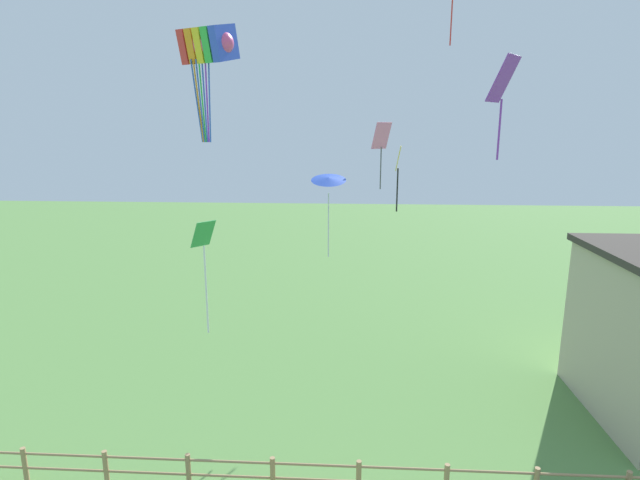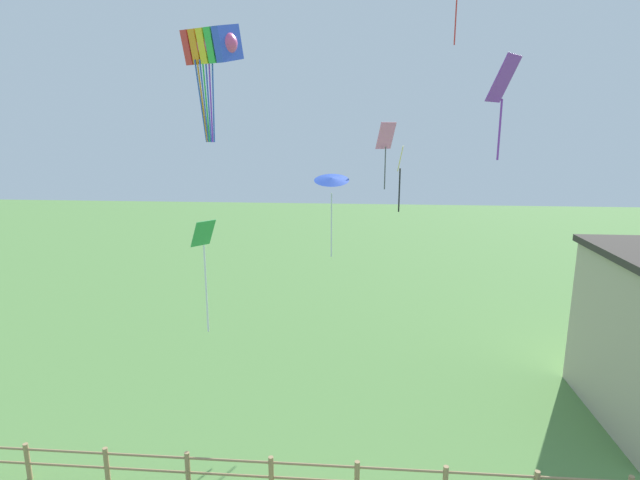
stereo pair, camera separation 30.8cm
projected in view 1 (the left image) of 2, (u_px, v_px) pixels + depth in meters
wooden_fence at (316, 475)px, 13.18m from camera, size 20.67×0.14×1.11m
kite_rainbow_parafoil at (208, 45)px, 17.58m from camera, size 2.47×2.11×4.09m
kite_green_diamond at (204, 257)px, 13.16m from camera, size 0.67×0.69×3.11m
kite_blue_delta at (329, 181)px, 18.30m from camera, size 1.31×1.29×3.17m
kite_purple_streamer at (503, 87)px, 11.83m from camera, size 0.89×0.95×2.42m
kite_yellow_diamond at (398, 167)px, 16.00m from camera, size 0.21×0.58×2.11m
kite_pink_diamond at (381, 142)px, 20.76m from camera, size 0.87×0.79×2.77m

